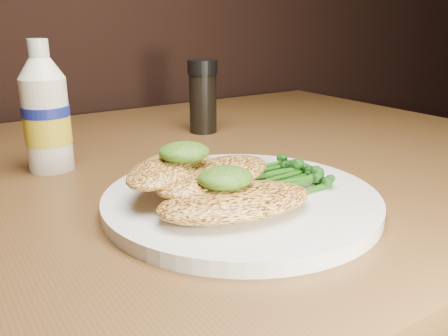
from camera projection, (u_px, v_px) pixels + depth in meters
plate at (241, 200)px, 0.50m from camera, size 0.29×0.29×0.02m
chicken_front at (235, 201)px, 0.44m from camera, size 0.17×0.11×0.02m
chicken_mid at (215, 175)px, 0.48m from camera, size 0.17×0.12×0.02m
chicken_back at (171, 167)px, 0.49m from camera, size 0.15×0.14×0.02m
pesto_front at (225, 178)px, 0.44m from camera, size 0.06×0.05×0.02m
pesto_back at (184, 152)px, 0.48m from camera, size 0.06×0.06×0.02m
broccolini_bundle at (273, 176)px, 0.51m from camera, size 0.14×0.11×0.02m
mayo_bottle at (45, 107)px, 0.59m from camera, size 0.06×0.06×0.17m
pepper_grinder at (203, 97)px, 0.79m from camera, size 0.06×0.06×0.12m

